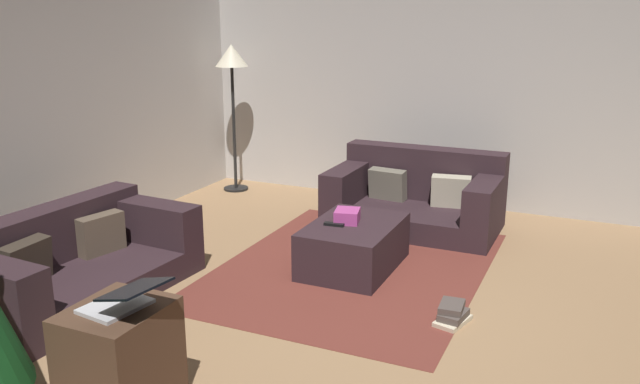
# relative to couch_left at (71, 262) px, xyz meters

# --- Properties ---
(ground_plane) EXTENTS (6.40, 6.40, 0.00)m
(ground_plane) POSITION_rel_couch_left_xyz_m (0.33, -2.24, -0.25)
(ground_plane) COLOR #93704C
(rear_partition) EXTENTS (6.40, 0.12, 2.60)m
(rear_partition) POSITION_rel_couch_left_xyz_m (0.33, 0.90, 1.05)
(rear_partition) COLOR #BCB7B2
(rear_partition) RESTS_ON ground_plane
(corner_partition) EXTENTS (0.12, 6.40, 2.60)m
(corner_partition) POSITION_rel_couch_left_xyz_m (3.47, -2.24, 1.05)
(corner_partition) COLOR #B5B0AB
(corner_partition) RESTS_ON ground_plane
(couch_left) EXTENTS (1.74, 1.00, 0.62)m
(couch_left) POSITION_rel_couch_left_xyz_m (0.00, 0.00, 0.00)
(couch_left) COLOR #2D1E23
(couch_left) RESTS_ON ground_plane
(couch_right) EXTENTS (0.94, 1.57, 0.72)m
(couch_right) POSITION_rel_couch_left_xyz_m (2.58, -1.83, 0.03)
(couch_right) COLOR #2D1E23
(couch_right) RESTS_ON ground_plane
(ottoman) EXTENTS (0.93, 0.65, 0.37)m
(ottoman) POSITION_rel_couch_left_xyz_m (1.32, -1.67, -0.06)
(ottoman) COLOR #2D1E23
(ottoman) RESTS_ON ground_plane
(gift_box) EXTENTS (0.25, 0.23, 0.10)m
(gift_box) POSITION_rel_couch_left_xyz_m (1.33, -1.61, 0.17)
(gift_box) COLOR #B23F8C
(gift_box) RESTS_ON ottoman
(tv_remote) EXTENTS (0.06, 0.16, 0.02)m
(tv_remote) POSITION_rel_couch_left_xyz_m (1.20, -1.55, 0.13)
(tv_remote) COLOR black
(tv_remote) RESTS_ON ottoman
(side_table) EXTENTS (0.52, 0.44, 0.57)m
(side_table) POSITION_rel_couch_left_xyz_m (-0.97, -1.29, 0.03)
(side_table) COLOR #4C3323
(side_table) RESTS_ON ground_plane
(laptop) EXTENTS (0.36, 0.43, 0.17)m
(laptop) POSITION_rel_couch_left_xyz_m (-0.98, -1.35, 0.38)
(laptop) COLOR silver
(laptop) RESTS_ON side_table
(book_stack) EXTENTS (0.31, 0.22, 0.12)m
(book_stack) POSITION_rel_couch_left_xyz_m (0.70, -2.62, -0.19)
(book_stack) COLOR beige
(book_stack) RESTS_ON ground_plane
(corner_lamp) EXTENTS (0.36, 0.36, 1.65)m
(corner_lamp) POSITION_rel_couch_left_xyz_m (2.99, 0.45, 1.15)
(corner_lamp) COLOR black
(corner_lamp) RESTS_ON ground_plane
(area_rug) EXTENTS (2.60, 2.00, 0.01)m
(area_rug) POSITION_rel_couch_left_xyz_m (1.32, -1.67, -0.25)
(area_rug) COLOR brown
(area_rug) RESTS_ON ground_plane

